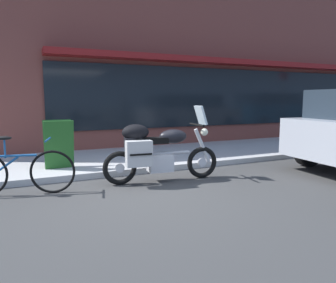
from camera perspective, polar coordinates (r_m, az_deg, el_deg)
ground_plane at (r=5.11m, az=-4.20°, el=-9.49°), size 80.00×80.00×0.00m
storefront_building at (r=11.60m, az=14.74°, el=14.13°), size 19.15×0.90×5.84m
touring_motorcycle at (r=5.73m, az=-2.12°, el=-1.51°), size 2.18×0.62×1.38m
parked_bicycle at (r=5.52m, az=-25.12°, el=-4.85°), size 1.66×0.55×0.94m
sandwich_board_sign at (r=6.74m, az=-18.91°, el=-0.45°), size 0.55×0.42×0.96m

